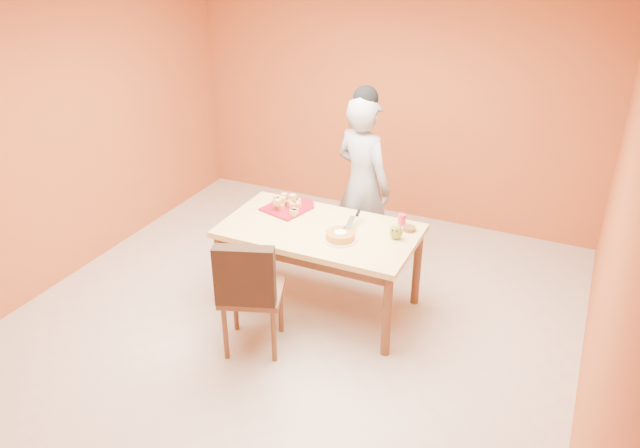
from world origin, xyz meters
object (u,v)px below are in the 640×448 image
at_px(dining_table, 320,238).
at_px(red_dinner_plate, 302,204).
at_px(person, 363,185).
at_px(checker_tin, 409,229).
at_px(magenta_glass, 402,220).
at_px(pastry_platter, 286,208).
at_px(dining_chair, 251,290).
at_px(egg_ornament, 396,231).
at_px(sponge_cake, 340,235).

relative_size(dining_table, red_dinner_plate, 7.29).
height_order(person, checker_tin, person).
bearing_deg(checker_tin, magenta_glass, 139.81).
relative_size(pastry_platter, red_dinner_plate, 1.57).
bearing_deg(checker_tin, red_dinner_plate, 175.36).
distance_m(dining_chair, checker_tin, 1.38).
xyz_separation_m(dining_table, red_dinner_plate, (-0.34, 0.35, 0.10)).
bearing_deg(person, pastry_platter, 74.03).
xyz_separation_m(magenta_glass, checker_tin, (0.09, -0.07, -0.03)).
height_order(pastry_platter, red_dinner_plate, pastry_platter).
bearing_deg(person, magenta_glass, 160.34).
xyz_separation_m(person, egg_ornament, (0.56, -0.72, -0.01)).
bearing_deg(person, sponge_cake, 122.24).
relative_size(dining_table, magenta_glass, 17.04).
xyz_separation_m(person, checker_tin, (0.62, -0.54, -0.06)).
height_order(pastry_platter, sponge_cake, sponge_cake).
relative_size(pastry_platter, egg_ornament, 2.62).
bearing_deg(person, dining_chair, 100.76).
relative_size(dining_table, egg_ornament, 12.15).
bearing_deg(checker_tin, person, 138.68).
relative_size(dining_chair, person, 0.60).
distance_m(dining_chair, egg_ornament, 1.23).
height_order(person, pastry_platter, person).
bearing_deg(sponge_cake, pastry_platter, 154.12).
xyz_separation_m(red_dinner_plate, sponge_cake, (0.57, -0.46, 0.03)).
distance_m(magenta_glass, checker_tin, 0.12).
distance_m(dining_table, checker_tin, 0.74).
relative_size(dining_chair, egg_ornament, 7.63).
bearing_deg(red_dinner_plate, dining_table, -46.14).
relative_size(dining_chair, magenta_glass, 10.69).
xyz_separation_m(dining_chair, person, (0.30, 1.54, 0.32)).
xyz_separation_m(pastry_platter, checker_tin, (1.09, 0.07, 0.01)).
height_order(dining_chair, person, person).
bearing_deg(pastry_platter, checker_tin, 3.56).
bearing_deg(egg_ornament, sponge_cake, -155.41).
bearing_deg(checker_tin, dining_chair, -132.59).
distance_m(dining_chair, red_dinner_plate, 1.11).
height_order(egg_ornament, checker_tin, egg_ornament).
xyz_separation_m(dining_table, pastry_platter, (-0.41, 0.20, 0.10)).
distance_m(person, checker_tin, 0.82).
distance_m(sponge_cake, checker_tin, 0.59).
bearing_deg(dining_table, magenta_glass, 30.01).
bearing_deg(egg_ornament, red_dinner_plate, 162.61).
bearing_deg(dining_table, dining_chair, -108.09).
xyz_separation_m(dining_chair, egg_ornament, (0.87, 0.82, 0.31)).
bearing_deg(dining_table, person, 85.55).
distance_m(dining_table, magenta_glass, 0.70).
distance_m(person, red_dinner_plate, 0.61).
relative_size(sponge_cake, magenta_glass, 2.50).
height_order(dining_table, sponge_cake, sponge_cake).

